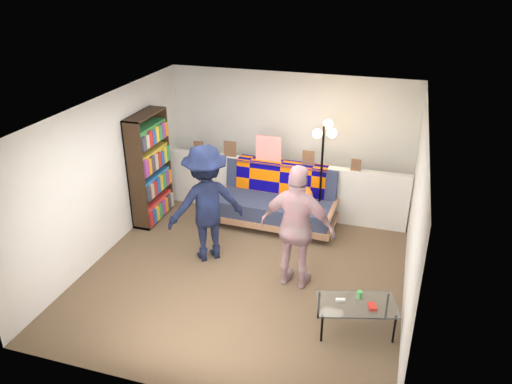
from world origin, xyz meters
TOP-DOWN VIEW (x-y plane):
  - ground at (0.00, 0.00)m, footprint 5.00×5.00m
  - room_shell at (0.00, 0.47)m, footprint 4.60×5.05m
  - half_wall_ledge at (0.00, 1.80)m, footprint 4.45×0.15m
  - ledge_decor at (-0.23, 1.78)m, footprint 2.97×0.02m
  - futon_sofa at (0.06, 1.44)m, footprint 2.11×1.08m
  - bookshelf at (-2.08, 1.00)m, footprint 0.32×0.95m
  - coffee_table at (1.70, -0.95)m, footprint 1.06×0.76m
  - floor_lamp at (0.79, 1.56)m, footprint 0.40×0.34m
  - person_left at (-0.68, 0.10)m, footprint 1.33×1.26m
  - person_right at (0.77, -0.21)m, footprint 1.09×0.55m

SIDE VIEW (x-z plane):
  - ground at x=0.00m, z-range 0.00..0.00m
  - coffee_table at x=1.70m, z-range 0.13..0.62m
  - futon_sofa at x=0.06m, z-range -0.03..0.86m
  - half_wall_ledge at x=0.00m, z-range 0.00..1.00m
  - bookshelf at x=-2.08m, z-range -0.06..1.84m
  - person_right at x=0.77m, z-range 0.00..1.80m
  - person_left at x=-0.68m, z-range 0.00..1.81m
  - ledge_decor at x=-0.23m, z-range 0.95..1.40m
  - floor_lamp at x=0.79m, z-range 0.39..2.26m
  - room_shell at x=0.00m, z-range 0.45..2.90m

